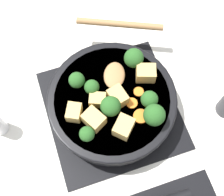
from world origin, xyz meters
TOP-DOWN VIEW (x-y plane):
  - ground_plane at (0.00, 0.00)m, footprint 2.40×2.40m
  - front_burner_grate at (0.00, 0.00)m, footprint 0.31×0.31m
  - skillet_pan at (0.00, 0.00)m, footprint 0.30×0.40m
  - wooden_spoon at (-0.05, -0.12)m, footprint 0.20×0.22m
  - tofu_cube_center_large at (-0.01, 0.01)m, footprint 0.04×0.05m
  - tofu_cube_near_handle at (0.03, -0.00)m, footprint 0.04×0.04m
  - tofu_cube_east_chunk at (0.09, 0.01)m, footprint 0.04×0.05m
  - tofu_cube_west_chunk at (-0.09, -0.03)m, footprint 0.05×0.05m
  - tofu_cube_back_piece at (0.05, 0.04)m, footprint 0.05×0.05m
  - tofu_cube_front_piece at (-0.00, 0.08)m, footprint 0.06×0.06m
  - broccoli_floret_near_spoon at (0.08, 0.07)m, footprint 0.03×0.03m
  - broccoli_floret_center_top at (0.01, 0.03)m, footprint 0.04×0.04m
  - broccoli_floret_east_rim at (0.04, -0.03)m, footprint 0.03×0.03m
  - broccoli_floret_west_rim at (-0.07, 0.08)m, footprint 0.05×0.05m
  - broccoli_floret_north_edge at (0.06, -0.06)m, footprint 0.04×0.04m
  - broccoli_floret_south_cluster at (-0.07, -0.07)m, footprint 0.04×0.04m
  - broccoli_floret_mid_floret at (-0.07, 0.04)m, footprint 0.04×0.04m
  - carrot_slice_orange_thin at (-0.06, 0.01)m, footprint 0.02×0.02m
  - carrot_slice_near_center at (-0.05, 0.06)m, footprint 0.03×0.03m
  - carrot_slice_edge_slice at (-0.04, 0.03)m, footprint 0.03×0.03m

SIDE VIEW (x-z plane):
  - ground_plane at x=0.00m, z-range 0.00..0.00m
  - front_burner_grate at x=0.00m, z-range 0.00..0.03m
  - skillet_pan at x=0.00m, z-range 0.03..0.08m
  - carrot_slice_orange_thin at x=-0.06m, z-range 0.08..0.08m
  - carrot_slice_near_center at x=-0.05m, z-range 0.08..0.08m
  - carrot_slice_edge_slice at x=-0.04m, z-range 0.08..0.08m
  - wooden_spoon at x=-0.05m, z-range 0.08..0.09m
  - tofu_cube_near_handle at x=0.03m, z-range 0.08..0.11m
  - tofu_cube_east_chunk at x=0.09m, z-range 0.08..0.11m
  - tofu_cube_center_large at x=-0.01m, z-range 0.08..0.11m
  - tofu_cube_west_chunk at x=-0.09m, z-range 0.08..0.11m
  - tofu_cube_back_piece at x=0.05m, z-range 0.08..0.11m
  - tofu_cube_front_piece at x=0.00m, z-range 0.08..0.11m
  - broccoli_floret_near_spoon at x=0.08m, z-range 0.08..0.12m
  - broccoli_floret_east_rim at x=0.04m, z-range 0.08..0.12m
  - broccoli_floret_north_edge at x=0.06m, z-range 0.08..0.12m
  - broccoli_floret_mid_floret at x=-0.07m, z-range 0.08..0.13m
  - broccoli_floret_center_top at x=0.01m, z-range 0.08..0.13m
  - broccoli_floret_south_cluster at x=-0.07m, z-range 0.08..0.13m
  - broccoli_floret_west_rim at x=-0.07m, z-range 0.08..0.13m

